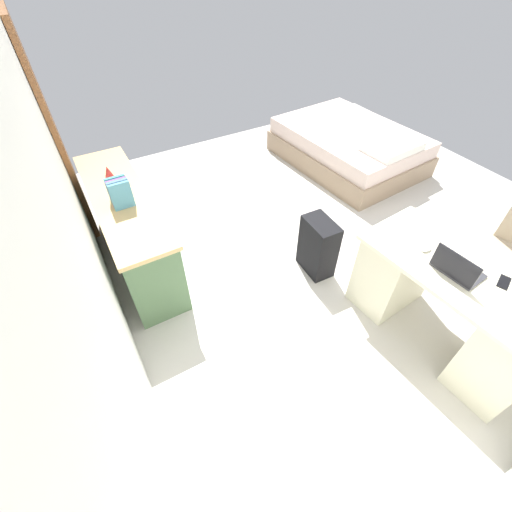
% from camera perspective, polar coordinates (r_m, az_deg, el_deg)
% --- Properties ---
extents(ground_plane, '(5.67, 5.67, 0.00)m').
position_cam_1_polar(ground_plane, '(3.86, 12.30, 2.39)').
color(ground_plane, beige).
extents(wall_back, '(4.67, 0.10, 2.63)m').
position_cam_1_polar(wall_back, '(2.35, -29.10, 7.40)').
color(wall_back, silver).
rests_on(wall_back, ground_plane).
extents(door_wooden, '(0.88, 0.05, 2.04)m').
position_cam_1_polar(door_wooden, '(4.09, -30.13, 17.18)').
color(door_wooden, brown).
rests_on(door_wooden, ground_plane).
extents(desk, '(1.49, 0.77, 0.76)m').
position_cam_1_polar(desk, '(3.06, 28.79, -7.05)').
color(desk, beige).
rests_on(desk, ground_plane).
extents(office_chair, '(0.57, 0.57, 0.94)m').
position_cam_1_polar(office_chair, '(3.70, 36.47, -0.50)').
color(office_chair, black).
rests_on(office_chair, ground_plane).
extents(credenza, '(1.80, 0.48, 0.78)m').
position_cam_1_polar(credenza, '(3.53, -19.91, 4.21)').
color(credenza, '#4C6B47').
rests_on(credenza, ground_plane).
extents(bed, '(1.99, 1.53, 0.58)m').
position_cam_1_polar(bed, '(5.19, 15.02, 17.00)').
color(bed, gray).
rests_on(bed, ground_plane).
extents(suitcase_black, '(0.37, 0.24, 0.58)m').
position_cam_1_polar(suitcase_black, '(3.33, 10.13, 1.52)').
color(suitcase_black, black).
rests_on(suitcase_black, ground_plane).
extents(laptop, '(0.33, 0.24, 0.21)m').
position_cam_1_polar(laptop, '(2.75, 30.12, -1.78)').
color(laptop, '#333338').
rests_on(laptop, desk).
extents(computer_mouse, '(0.07, 0.10, 0.03)m').
position_cam_1_polar(computer_mouse, '(2.86, 26.22, 1.15)').
color(computer_mouse, white).
rests_on(computer_mouse, desk).
extents(cell_phone_near_laptop, '(0.11, 0.15, 0.01)m').
position_cam_1_polar(cell_phone_near_laptop, '(2.89, 35.62, -3.51)').
color(cell_phone_near_laptop, black).
rests_on(cell_phone_near_laptop, desk).
extents(book_row, '(0.19, 0.17, 0.24)m').
position_cam_1_polar(book_row, '(3.14, -21.51, 9.79)').
color(book_row, '#4E92B2').
rests_on(book_row, credenza).
extents(figurine_small, '(0.08, 0.08, 0.11)m').
position_cam_1_polar(figurine_small, '(3.58, -23.16, 12.65)').
color(figurine_small, red).
rests_on(figurine_small, credenza).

